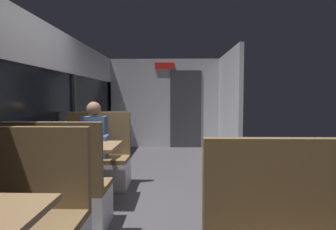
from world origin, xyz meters
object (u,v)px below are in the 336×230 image
object	(u,v)px
bench_mid_window_facing_entry	(97,165)
bench_mid_window_facing_end	(60,197)
seated_passenger	(95,151)
dining_table_mid_window	(81,153)
coffee_cup_primary	(64,141)

from	to	relation	value
bench_mid_window_facing_entry	bench_mid_window_facing_end	bearing A→B (deg)	-90.00
bench_mid_window_facing_end	seated_passenger	size ratio (longest dim) A/B	0.87
dining_table_mid_window	seated_passenger	distance (m)	0.64
bench_mid_window_facing_end	bench_mid_window_facing_entry	distance (m)	1.40
bench_mid_window_facing_entry	seated_passenger	size ratio (longest dim) A/B	0.87
dining_table_mid_window	bench_mid_window_facing_entry	bearing A→B (deg)	90.00
dining_table_mid_window	bench_mid_window_facing_end	world-z (taller)	bench_mid_window_facing_end
bench_mid_window_facing_entry	coffee_cup_primary	xyz separation A→B (m)	(-0.22, -0.68, 0.46)
dining_table_mid_window	seated_passenger	bearing A→B (deg)	90.00
dining_table_mid_window	bench_mid_window_facing_entry	distance (m)	0.77
bench_mid_window_facing_entry	seated_passenger	world-z (taller)	seated_passenger
seated_passenger	coffee_cup_primary	world-z (taller)	seated_passenger
bench_mid_window_facing_end	bench_mid_window_facing_entry	size ratio (longest dim) A/B	1.00
bench_mid_window_facing_end	bench_mid_window_facing_entry	bearing A→B (deg)	90.00
seated_passenger	coffee_cup_primary	bearing A→B (deg)	-110.35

